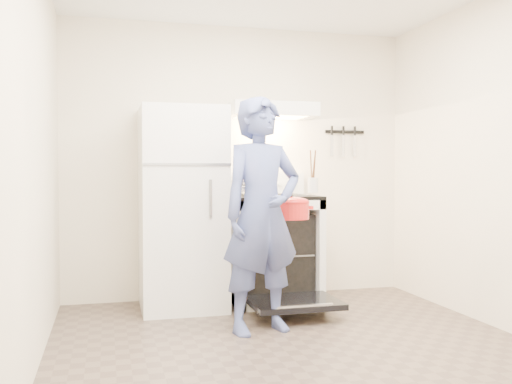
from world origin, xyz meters
TOP-DOWN VIEW (x-y plane):
  - floor at (0.00, 0.00)m, footprint 3.60×3.60m
  - back_wall at (0.00, 1.80)m, footprint 3.20×0.02m
  - refrigerator at (-0.58, 1.45)m, footprint 0.70×0.70m
  - stove_body at (0.23, 1.48)m, footprint 0.76×0.65m
  - cooktop at (0.23, 1.48)m, footprint 0.76×0.65m
  - backsplash at (0.23, 1.76)m, footprint 0.76×0.07m
  - oven_door at (0.23, 0.88)m, footprint 0.70×0.54m
  - oven_rack at (0.23, 1.48)m, footprint 0.60×0.52m
  - range_hood at (0.23, 1.55)m, footprint 0.76×0.50m
  - knife_strip at (1.05, 1.79)m, footprint 0.40×0.02m
  - pizza_stone at (0.22, 1.51)m, footprint 0.33×0.33m
  - tea_kettle at (-0.03, 1.57)m, footprint 0.24×0.20m
  - utensil_jar at (0.54, 1.30)m, footprint 0.10×0.10m
  - person at (-0.12, 0.58)m, footprint 0.70×0.55m
  - dutch_oven at (0.18, 0.82)m, footprint 0.36×0.29m

SIDE VIEW (x-z plane):
  - floor at x=0.00m, z-range 0.00..0.00m
  - oven_door at x=0.23m, z-range 0.10..0.15m
  - oven_rack at x=0.23m, z-range 0.43..0.45m
  - pizza_stone at x=0.22m, z-range 0.45..0.46m
  - stove_body at x=0.23m, z-range 0.00..0.92m
  - refrigerator at x=-0.58m, z-range 0.00..1.70m
  - person at x=-0.12m, z-range 0.00..1.70m
  - dutch_oven at x=0.18m, z-range 0.74..0.98m
  - cooktop at x=0.23m, z-range 0.92..0.95m
  - utensil_jar at x=0.54m, z-range 0.98..1.11m
  - backsplash at x=0.23m, z-range 0.95..1.15m
  - tea_kettle at x=-0.03m, z-range 0.95..1.25m
  - back_wall at x=0.00m, z-range 0.00..2.50m
  - knife_strip at x=1.05m, z-range 1.54..1.56m
  - range_hood at x=0.23m, z-range 1.65..1.77m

